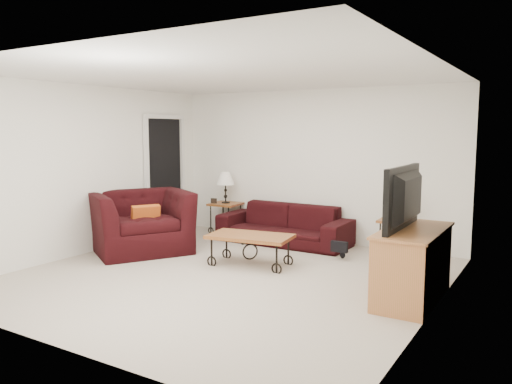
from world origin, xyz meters
TOP-DOWN VIEW (x-y plane):
  - ground at (0.00, 0.00)m, footprint 5.00×5.00m
  - wall_back at (0.00, 2.50)m, footprint 5.00×0.02m
  - wall_front at (0.00, -2.50)m, footprint 5.00×0.02m
  - wall_left at (-2.50, 0.00)m, footprint 0.02×5.00m
  - wall_right at (2.50, 0.00)m, footprint 0.02×5.00m
  - ceiling at (0.00, 0.00)m, footprint 5.00×5.00m
  - doorway at (-2.47, 1.65)m, footprint 0.08×0.94m
  - sofa at (-0.27, 2.02)m, footprint 2.15×0.84m
  - side_table_left at (-1.54, 2.20)m, footprint 0.55×0.55m
  - side_table_right at (1.51, 2.20)m, footprint 0.50×0.50m
  - lamp_left at (-1.54, 2.20)m, footprint 0.34×0.34m
  - lamp_right at (1.51, 2.20)m, footprint 0.31×0.31m
  - photo_frame_left at (-1.69, 2.05)m, footprint 0.11×0.04m
  - photo_frame_right at (1.66, 2.05)m, footprint 0.11×0.03m
  - coffee_table at (-0.03, 0.60)m, footprint 1.20×0.77m
  - armchair at (-1.88, 0.42)m, footprint 1.78×1.84m
  - throw_pillow at (-1.72, 0.37)m, footprint 0.31×0.41m
  - tv_stand at (2.23, 0.29)m, footprint 0.54×1.30m
  - television at (2.21, 0.29)m, footprint 0.15×1.17m
  - backpack at (0.92, 1.59)m, footprint 0.42×0.35m

SIDE VIEW (x-z plane):
  - ground at x=0.00m, z-range 0.00..0.00m
  - coffee_table at x=-0.03m, z-range 0.00..0.42m
  - backpack at x=0.92m, z-range 0.00..0.48m
  - side_table_right at x=1.51m, z-range 0.00..0.53m
  - side_table_left at x=-1.54m, z-range 0.00..0.55m
  - sofa at x=-0.27m, z-range 0.00..0.63m
  - tv_stand at x=2.23m, z-range 0.00..0.78m
  - armchair at x=-1.88m, z-range 0.00..0.91m
  - throw_pillow at x=-1.72m, z-range 0.31..0.73m
  - photo_frame_right at x=1.66m, z-range 0.53..0.62m
  - photo_frame_left at x=-1.69m, z-range 0.55..0.64m
  - lamp_right at x=1.51m, z-range 0.53..1.06m
  - lamp_left at x=-1.54m, z-range 0.55..1.10m
  - doorway at x=-2.47m, z-range 0.00..2.04m
  - television at x=2.21m, z-range 0.78..1.46m
  - wall_back at x=0.00m, z-range 0.00..2.50m
  - wall_front at x=0.00m, z-range 0.00..2.50m
  - wall_left at x=-2.50m, z-range 0.00..2.50m
  - wall_right at x=2.50m, z-range 0.00..2.50m
  - ceiling at x=0.00m, z-range 2.50..2.50m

